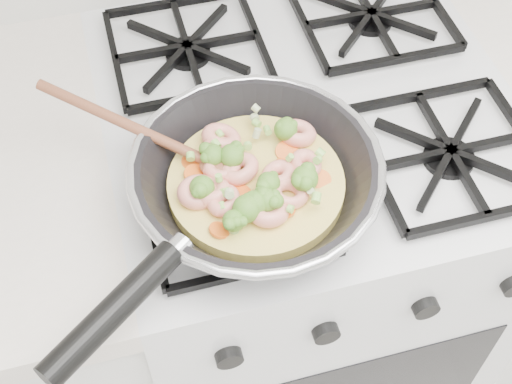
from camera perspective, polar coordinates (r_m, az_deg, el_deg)
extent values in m
cube|color=white|center=(1.39, 3.25, -5.99)|extent=(0.60, 0.60, 0.90)
cube|color=black|center=(1.03, 4.42, 7.51)|extent=(0.56, 0.56, 0.02)
torus|color=silver|center=(0.85, 0.00, 2.08)|extent=(0.32, 0.32, 0.01)
cylinder|color=black|center=(0.76, -11.55, -9.48)|extent=(0.17, 0.14, 0.03)
cylinder|color=#E9D365|center=(0.88, 0.00, 0.60)|extent=(0.22, 0.22, 0.02)
ellipsoid|color=brown|center=(0.88, -3.05, 2.30)|extent=(0.06, 0.06, 0.01)
cylinder|color=brown|center=(0.90, -10.69, 5.53)|extent=(0.20, 0.15, 0.07)
torus|color=#EDA18C|center=(0.86, 1.84, 1.37)|extent=(0.07, 0.07, 0.02)
torus|color=#EDA18C|center=(0.88, 4.04, 2.26)|extent=(0.05, 0.05, 0.02)
torus|color=#EDA18C|center=(0.90, -2.83, 4.38)|extent=(0.08, 0.08, 0.03)
torus|color=#EDA18C|center=(0.91, 3.36, 4.77)|extent=(0.07, 0.07, 0.02)
torus|color=#EDA18C|center=(0.85, -4.69, -0.01)|extent=(0.06, 0.06, 0.03)
torus|color=#EDA18C|center=(0.85, -3.65, -0.03)|extent=(0.06, 0.06, 0.03)
torus|color=#EDA18C|center=(0.83, 0.82, -1.52)|extent=(0.06, 0.06, 0.02)
torus|color=#EDA18C|center=(0.85, 2.67, -0.13)|extent=(0.05, 0.05, 0.02)
torus|color=#EDA18C|center=(0.87, -2.78, 1.99)|extent=(0.05, 0.05, 0.02)
torus|color=#EDA18C|center=(0.89, -2.92, 3.31)|extent=(0.06, 0.07, 0.03)
torus|color=#EDA18C|center=(0.83, 1.08, -1.72)|extent=(0.05, 0.06, 0.03)
torus|color=#EDA18C|center=(0.84, -2.65, -0.68)|extent=(0.07, 0.07, 0.02)
torus|color=#EDA18C|center=(0.87, -1.31, 1.86)|extent=(0.07, 0.07, 0.03)
ellipsoid|color=#5B912F|center=(0.84, 1.02, 0.71)|extent=(0.04, 0.04, 0.03)
ellipsoid|color=#5B912F|center=(0.84, -4.40, 0.34)|extent=(0.04, 0.04, 0.03)
ellipsoid|color=#5B912F|center=(0.81, -1.82, -2.34)|extent=(0.03, 0.03, 0.03)
ellipsoid|color=#5B912F|center=(0.83, 0.89, -0.66)|extent=(0.04, 0.04, 0.03)
ellipsoid|color=#5B912F|center=(0.87, -1.97, 2.95)|extent=(0.04, 0.04, 0.03)
ellipsoid|color=#5B912F|center=(0.82, -0.11, -0.94)|extent=(0.04, 0.04, 0.03)
ellipsoid|color=#5B912F|center=(0.82, -0.76, -1.35)|extent=(0.04, 0.04, 0.03)
ellipsoid|color=#5B912F|center=(0.85, 3.97, 1.08)|extent=(0.04, 0.04, 0.03)
ellipsoid|color=#5B912F|center=(0.90, 2.42, 5.10)|extent=(0.04, 0.04, 0.03)
ellipsoid|color=#5B912F|center=(0.87, -3.52, 3.00)|extent=(0.04, 0.04, 0.03)
cylinder|color=orange|center=(0.88, -4.85, 1.35)|extent=(0.04, 0.04, 0.01)
cylinder|color=orange|center=(0.89, -5.14, 2.57)|extent=(0.04, 0.04, 0.01)
cylinder|color=orange|center=(0.90, 2.51, 3.29)|extent=(0.04, 0.04, 0.01)
cylinder|color=orange|center=(0.90, -3.12, 3.05)|extent=(0.05, 0.05, 0.01)
cylinder|color=orange|center=(0.88, 2.23, 1.97)|extent=(0.04, 0.04, 0.01)
cylinder|color=orange|center=(0.87, 5.29, 1.01)|extent=(0.04, 0.04, 0.01)
cylinder|color=orange|center=(0.86, -1.29, -0.14)|extent=(0.03, 0.03, 0.00)
cylinder|color=orange|center=(0.83, -2.99, -3.11)|extent=(0.04, 0.04, 0.01)
cylinder|color=orange|center=(0.85, -2.84, -0.54)|extent=(0.04, 0.04, 0.01)
cylinder|color=orange|center=(0.87, -2.41, 0.80)|extent=(0.03, 0.03, 0.01)
cylinder|color=orange|center=(0.84, 2.28, -1.53)|extent=(0.04, 0.04, 0.01)
cylinder|color=#B6C78C|center=(0.92, -0.11, 6.03)|extent=(0.01, 0.01, 0.01)
cylinder|color=#90D153|center=(0.84, -2.57, 0.00)|extent=(0.01, 0.01, 0.01)
cylinder|color=#90D153|center=(0.84, 0.73, -0.18)|extent=(0.01, 0.01, 0.01)
cylinder|color=#90D153|center=(0.88, -0.68, 3.75)|extent=(0.01, 0.01, 0.01)
cylinder|color=#B6C78C|center=(0.84, 4.53, 0.00)|extent=(0.01, 0.01, 0.01)
cylinder|color=#90D153|center=(0.88, 5.20, 3.15)|extent=(0.01, 0.01, 0.01)
cylinder|color=#90D153|center=(0.84, 3.99, 0.68)|extent=(0.01, 0.01, 0.01)
cylinder|color=#90D153|center=(0.86, 5.01, 2.60)|extent=(0.01, 0.01, 0.01)
cylinder|color=#90D153|center=(0.82, 2.80, -1.38)|extent=(0.01, 0.01, 0.01)
cylinder|color=#B6C78C|center=(0.91, -0.01, 6.79)|extent=(0.01, 0.01, 0.01)
cylinder|color=#90D153|center=(0.83, -2.75, -1.17)|extent=(0.01, 0.01, 0.01)
cylinder|color=#90D153|center=(0.90, 0.93, 5.03)|extent=(0.01, 0.01, 0.01)
cylinder|color=#90D153|center=(0.83, 4.90, -0.50)|extent=(0.01, 0.01, 0.01)
cylinder|color=#90D153|center=(0.88, -3.28, 3.89)|extent=(0.01, 0.01, 0.01)
cylinder|color=#90D153|center=(0.90, -2.95, 4.74)|extent=(0.01, 0.01, 0.01)
cylinder|color=#90D153|center=(0.88, -3.62, 3.09)|extent=(0.01, 0.01, 0.01)
cylinder|color=#90D153|center=(0.84, -3.03, 1.16)|extent=(0.01, 0.01, 0.01)
cylinder|color=#90D153|center=(0.88, -1.55, 3.55)|extent=(0.01, 0.01, 0.01)
cylinder|color=#B6C78C|center=(0.90, 0.06, 4.78)|extent=(0.01, 0.01, 0.01)
cylinder|color=#90D153|center=(0.86, 2.76, 2.81)|extent=(0.01, 0.01, 0.01)
cylinder|color=#90D153|center=(0.88, -5.33, 2.89)|extent=(0.01, 0.01, 0.01)
cylinder|color=#B6C78C|center=(0.82, -2.16, -0.13)|extent=(0.01, 0.01, 0.01)
cylinder|color=#90D153|center=(0.91, 0.05, 5.58)|extent=(0.01, 0.01, 0.01)
cylinder|color=#90D153|center=(0.81, -0.54, -1.28)|extent=(0.01, 0.01, 0.01)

